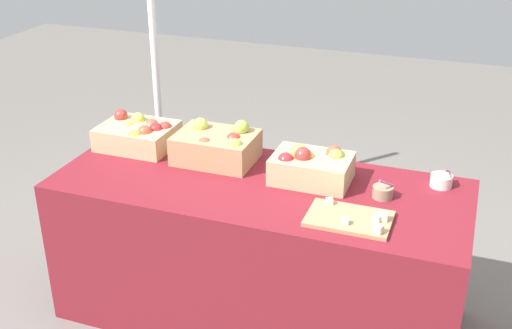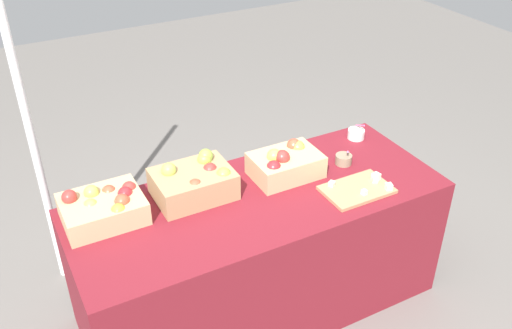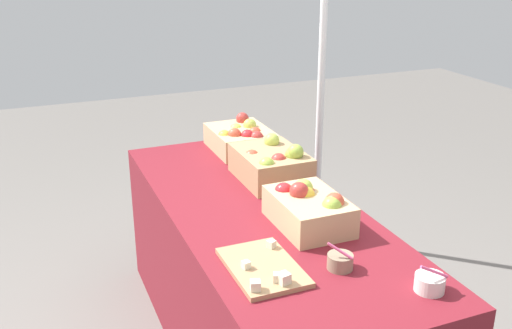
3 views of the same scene
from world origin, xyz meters
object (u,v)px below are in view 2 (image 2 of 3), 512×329
Objects in this scene: sample_bowl_near at (356,134)px; sample_bowl_mid at (344,159)px; apple_crate_right at (285,163)px; apple_crate_left at (104,207)px; tent_pole at (29,128)px; apple_crate_middle at (194,182)px; cutting_board_front at (358,189)px.

sample_bowl_mid is at bearing -139.48° from sample_bowl_near.
apple_crate_right is 0.59m from sample_bowl_near.
apple_crate_right is (0.94, -0.07, 0.01)m from apple_crate_left.
sample_bowl_near is 1.04× the size of sample_bowl_mid.
apple_crate_left is 0.64m from tent_pole.
apple_crate_left is at bearing -71.06° from tent_pole.
cutting_board_front is (0.74, -0.35, -0.07)m from apple_crate_middle.
sample_bowl_near is 0.30m from sample_bowl_mid.
apple_crate_left is at bearing 174.35° from sample_bowl_mid.
tent_pole is (-0.65, 0.60, 0.18)m from apple_crate_middle.
tent_pole is at bearing 108.94° from apple_crate_left.
apple_crate_middle is at bearing -175.11° from sample_bowl_near.
cutting_board_front is (0.25, -0.30, -0.06)m from apple_crate_right.
sample_bowl_mid is 0.05× the size of tent_pole.
apple_crate_middle reaches higher than cutting_board_front.
tent_pole reaches higher than apple_crate_left.
sample_bowl_near is (0.57, 0.14, -0.05)m from apple_crate_right.
tent_pole is at bearing 154.37° from sample_bowl_mid.
sample_bowl_near reaches higher than sample_bowl_mid.
sample_bowl_near is 1.80m from tent_pole.
apple_crate_right is at bearing -4.54° from apple_crate_left.
sample_bowl_mid is at bearing 70.75° from cutting_board_front.
apple_crate_middle reaches higher than sample_bowl_mid.
tent_pole is at bearing 137.09° from apple_crate_middle.
tent_pole reaches higher than sample_bowl_near.
apple_crate_left is at bearing 177.38° from apple_crate_middle.
sample_bowl_mid reaches higher than cutting_board_front.
apple_crate_middle is 1.07m from sample_bowl_near.
tent_pole is at bearing 149.98° from apple_crate_right.
sample_bowl_near is at bearing 54.56° from cutting_board_front.
apple_crate_right reaches higher than sample_bowl_near.
cutting_board_front is 3.16× the size of sample_bowl_near.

